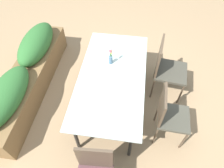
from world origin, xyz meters
name	(u,v)px	position (x,y,z in m)	size (l,w,h in m)	color
ground_plane	(109,103)	(0.00, 0.00, 0.00)	(12.00, 12.00, 0.00)	#9E7F5B
dining_table	(112,78)	(0.00, -0.04, 0.66)	(1.89, 0.95, 0.71)	#B2C6C1
chair_near_left	(169,114)	(-0.42, -0.87, 0.54)	(0.44, 0.44, 0.95)	#444237
chair_near_right	(166,67)	(0.44, -0.85, 0.56)	(0.55, 0.55, 1.00)	#424035
flower_vase	(111,57)	(0.25, 0.01, 0.83)	(0.06, 0.06, 0.27)	slate
planter_box	(27,74)	(0.12, 1.40, 0.36)	(2.51, 0.51, 0.78)	brown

